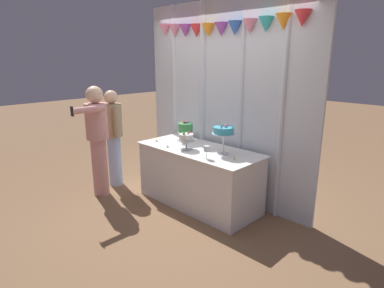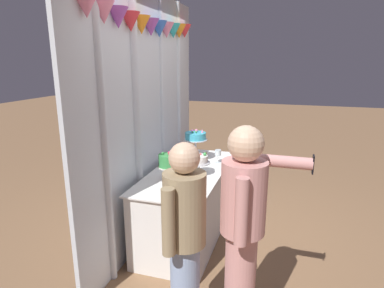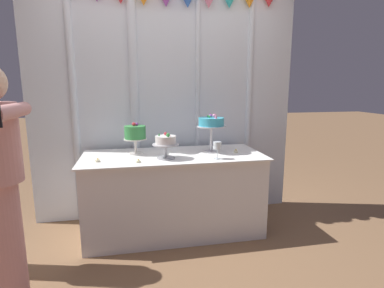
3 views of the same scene
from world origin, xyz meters
name	(u,v)px [view 1 (image 1 of 3)]	position (x,y,z in m)	size (l,w,h in m)	color
ground_plane	(193,205)	(0.00, 0.00, 0.00)	(24.00, 24.00, 0.00)	#846042
draped_curtain	(221,92)	(-0.02, 0.55, 1.49)	(2.83, 0.18, 2.69)	silver
cake_table	(199,176)	(0.00, 0.10, 0.39)	(1.72, 0.76, 0.79)	white
cake_display_leftmost	(185,129)	(-0.35, 0.20, 0.98)	(0.22, 0.22, 0.31)	silver
cake_display_center	(186,138)	(-0.09, -0.05, 0.94)	(0.24, 0.24, 0.24)	#B2B2B7
cake_display_rightmost	(224,132)	(0.38, 0.13, 1.07)	(0.29, 0.29, 0.39)	silver
wine_glass	(207,149)	(0.37, -0.15, 0.90)	(0.07, 0.07, 0.16)	silver
tealight_far_left	(157,141)	(-0.68, -0.06, 0.80)	(0.04, 0.04, 0.03)	beige
tealight_near_left	(168,147)	(-0.34, -0.15, 0.79)	(0.04, 0.04, 0.03)	beige
tealight_near_right	(234,158)	(0.62, 0.06, 0.80)	(0.04, 0.04, 0.04)	beige
guest_man_pink_jacket	(113,134)	(-1.40, -0.32, 0.82)	(0.44, 0.34, 1.48)	#93ADD6
guest_girl_blue_dress	(97,136)	(-1.23, -0.68, 0.89)	(0.47, 0.60, 1.58)	#D6938E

